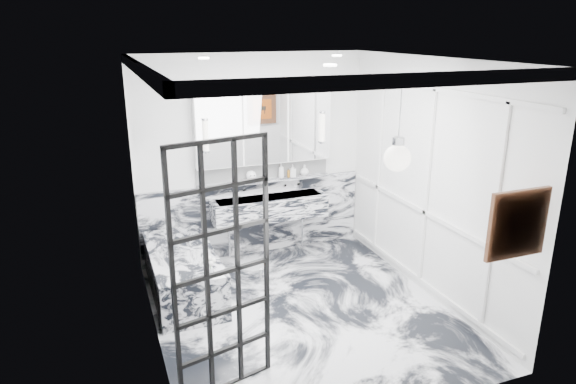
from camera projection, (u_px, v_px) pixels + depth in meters
name	position (u px, v px, depth m)	size (l,w,h in m)	color
floor	(302.00, 311.00, 5.87)	(3.60, 3.60, 0.00)	silver
ceiling	(304.00, 59.00, 5.02)	(3.60, 3.60, 0.00)	white
wall_back	(253.00, 157.00, 7.04)	(3.60, 3.60, 0.00)	white
wall_front	(394.00, 264.00, 3.84)	(3.60, 3.60, 0.00)	white
wall_left	(148.00, 213.00, 4.90)	(3.60, 3.60, 0.00)	white
wall_right	(429.00, 180.00, 5.99)	(3.60, 3.60, 0.00)	white
marble_clad_back	(254.00, 217.00, 7.29)	(3.18, 0.05, 1.05)	silver
marble_clad_left	(150.00, 219.00, 4.92)	(0.02, 3.56, 2.68)	silver
panel_molding	(427.00, 188.00, 6.01)	(0.03, 3.40, 2.30)	white
soap_bottle_a	(281.00, 170.00, 7.16)	(0.08, 0.08, 0.21)	#8C5919
soap_bottle_b	(292.00, 171.00, 7.22)	(0.08, 0.08, 0.18)	#4C4C51
soap_bottle_c	(304.00, 170.00, 7.29)	(0.12, 0.12, 0.15)	silver
face_pot	(251.00, 176.00, 7.02)	(0.15, 0.15, 0.15)	white
amber_bottle	(289.00, 174.00, 7.21)	(0.04, 0.04, 0.10)	#8C5919
flower_vase	(209.00, 273.00, 5.44)	(0.08, 0.08, 0.12)	silver
crittall_door	(223.00, 273.00, 4.31)	(0.88, 0.04, 2.26)	black
artwork	(518.00, 224.00, 4.24)	(0.49, 0.05, 0.49)	#C34614
pendant_light	(397.00, 158.00, 4.09)	(0.22, 0.22, 0.22)	white
trough_sink	(269.00, 207.00, 7.08)	(1.60, 0.45, 0.30)	silver
ledge	(265.00, 181.00, 7.12)	(1.90, 0.14, 0.04)	silver
subway_tile	(264.00, 170.00, 7.14)	(1.90, 0.03, 0.23)	white
mirror_cabinet	(264.00, 127.00, 6.90)	(1.90, 0.16, 1.00)	white
sconce_left	(206.00, 136.00, 6.55)	(0.07, 0.07, 0.40)	white
sconce_right	(323.00, 127.00, 7.11)	(0.07, 0.07, 0.40)	white
bathtub	(183.00, 273.00, 6.18)	(0.75, 1.65, 0.55)	silver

